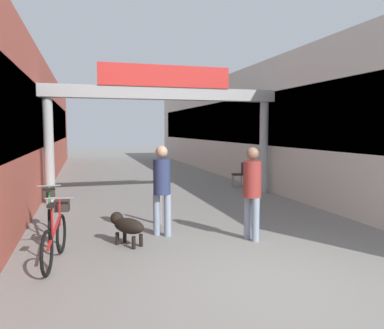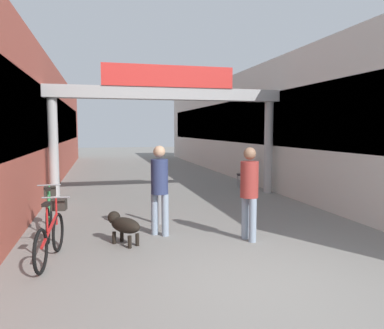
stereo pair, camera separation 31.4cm
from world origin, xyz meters
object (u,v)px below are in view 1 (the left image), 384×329
Objects in this scene: bollard_post_metal at (160,199)px; bicycle_red_nearest at (56,234)px; pedestrian_with_dog at (162,184)px; cafe_chair_black_nearer at (240,172)px; pedestrian_companion at (252,187)px; bicycle_green_second at (50,214)px; dog_on_leash at (126,225)px.

bicycle_red_nearest is at bearing -138.14° from bollard_post_metal.
bollard_post_metal is at bearing 82.02° from pedestrian_with_dog.
bollard_post_metal is (2.04, 1.83, 0.12)m from bicycle_red_nearest.
pedestrian_with_dog is 2.01× the size of cafe_chair_black_nearer.
pedestrian_companion is 3.56m from bicycle_red_nearest.
pedestrian_with_dog reaches higher than cafe_chair_black_nearer.
pedestrian_with_dog reaches higher than bicycle_green_second.
pedestrian_companion is at bearing -47.89° from bollard_post_metal.
dog_on_leash is 0.71× the size of bollard_post_metal.
dog_on_leash is 0.47× the size of bicycle_green_second.
pedestrian_with_dog is 2.28× the size of dog_on_leash.
pedestrian_companion is at bearing -7.92° from dog_on_leash.
bicycle_red_nearest is at bearing -155.52° from dog_on_leash.
dog_on_leash is (-0.75, -0.42, -0.67)m from pedestrian_with_dog.
dog_on_leash is 0.88× the size of cafe_chair_black_nearer.
bicycle_red_nearest reaches higher than cafe_chair_black_nearer.
pedestrian_with_dog is at bearing 26.41° from bicycle_red_nearest.
bollard_post_metal is 1.24× the size of cafe_chair_black_nearer.
pedestrian_with_dog is at bearing -126.53° from cafe_chair_black_nearer.
pedestrian_companion is 2.45m from dog_on_leash.
dog_on_leash is at bearing -129.22° from cafe_chair_black_nearer.
bicycle_red_nearest is 1.55m from bicycle_green_second.
cafe_chair_black_nearer is at bearing 68.66° from pedestrian_companion.
pedestrian_companion is 1.99× the size of cafe_chair_black_nearer.
dog_on_leash is 0.47× the size of bicycle_red_nearest.
bicycle_green_second is 2.29m from bollard_post_metal.
cafe_chair_black_nearer is at bearing 46.99° from bicycle_red_nearest.
bicycle_green_second is 1.90× the size of cafe_chair_black_nearer.
dog_on_leash is 7.47m from cafe_chair_black_nearer.
cafe_chair_black_nearer is (3.85, 4.49, -0.02)m from bollard_post_metal.
bicycle_green_second reaches higher than dog_on_leash.
bicycle_red_nearest is at bearing -176.59° from pedestrian_companion.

